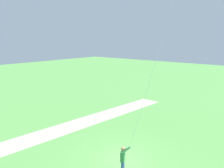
% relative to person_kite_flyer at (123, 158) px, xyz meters
% --- Properties ---
extents(ground_plane, '(120.00, 120.00, 0.00)m').
position_rel_person_kite_flyer_xyz_m(ground_plane, '(1.12, -1.37, -1.05)').
color(ground_plane, '#569947').
extents(walkway_path, '(4.89, 32.09, 0.02)m').
position_rel_person_kite_flyer_xyz_m(walkway_path, '(8.38, 0.63, -1.04)').
color(walkway_path, '#ADA393').
rests_on(walkway_path, ground).
extents(person_kite_flyer, '(0.63, 0.49, 1.83)m').
position_rel_person_kite_flyer_xyz_m(person_kite_flyer, '(0.00, 0.00, 0.00)').
color(person_kite_flyer, '#232328').
rests_on(person_kite_flyer, ground).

